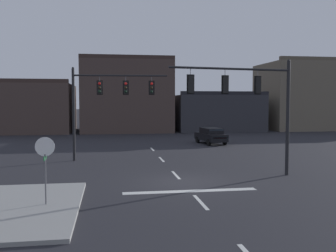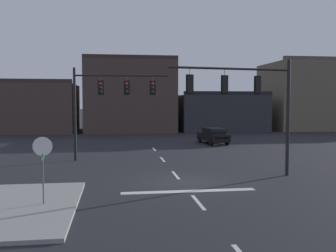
% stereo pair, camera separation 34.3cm
% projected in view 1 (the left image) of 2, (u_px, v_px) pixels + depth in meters
% --- Properties ---
extents(ground_plane, '(400.00, 400.00, 0.00)m').
position_uv_depth(ground_plane, '(182.00, 182.00, 19.96)').
color(ground_plane, '#232328').
extents(sidewalk_near_corner, '(5.00, 8.00, 0.15)m').
position_uv_depth(sidewalk_near_corner, '(14.00, 208.00, 14.87)').
color(sidewalk_near_corner, gray).
rests_on(sidewalk_near_corner, ground).
extents(stop_bar_paint, '(6.40, 0.50, 0.01)m').
position_uv_depth(stop_bar_paint, '(191.00, 191.00, 17.99)').
color(stop_bar_paint, silver).
rests_on(stop_bar_paint, ground).
extents(lane_centreline, '(0.16, 26.40, 0.01)m').
position_uv_depth(lane_centreline, '(176.00, 175.00, 21.93)').
color(lane_centreline, silver).
rests_on(lane_centreline, ground).
extents(signal_mast_near_side, '(7.15, 1.20, 6.61)m').
position_uv_depth(signal_mast_near_side, '(251.00, 96.00, 20.98)').
color(signal_mast_near_side, black).
rests_on(signal_mast_near_side, ground).
extents(signal_mast_far_side, '(6.74, 0.72, 6.66)m').
position_uv_depth(signal_mast_far_side, '(104.00, 96.00, 27.15)').
color(signal_mast_far_side, black).
rests_on(signal_mast_far_side, ground).
extents(stop_sign, '(0.76, 0.64, 2.83)m').
position_uv_depth(stop_sign, '(45.00, 154.00, 15.03)').
color(stop_sign, '#56565B').
rests_on(stop_sign, ground).
extents(car_lot_nearside, '(2.42, 4.63, 1.61)m').
position_uv_depth(car_lot_nearside, '(211.00, 135.00, 38.06)').
color(car_lot_nearside, black).
rests_on(car_lot_nearside, ground).
extents(building_row, '(66.77, 11.47, 10.49)m').
position_uv_depth(building_row, '(216.00, 102.00, 56.78)').
color(building_row, '#473833').
rests_on(building_row, ground).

